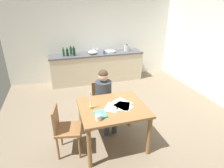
# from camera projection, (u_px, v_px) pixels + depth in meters

# --- Properties ---
(ground_plane) EXTENTS (5.20, 5.20, 0.04)m
(ground_plane) POSITION_uv_depth(u_px,v_px,m) (120.00, 118.00, 4.26)
(ground_plane) COLOR #7A6B56
(wall_back) EXTENTS (5.20, 0.12, 2.60)m
(wall_back) POSITION_uv_depth(u_px,v_px,m) (94.00, 38.00, 6.01)
(wall_back) COLOR silver
(wall_back) RESTS_ON ground
(kitchen_counter) EXTENTS (2.84, 0.64, 0.90)m
(kitchen_counter) POSITION_uv_depth(u_px,v_px,m) (97.00, 67.00, 6.03)
(kitchen_counter) COLOR beige
(kitchen_counter) RESTS_ON ground
(dining_table) EXTENTS (1.10, 0.97, 0.76)m
(dining_table) POSITION_uv_depth(u_px,v_px,m) (113.00, 112.00, 3.26)
(dining_table) COLOR olive
(dining_table) RESTS_ON ground
(chair_at_table) EXTENTS (0.43, 0.43, 0.87)m
(chair_at_table) POSITION_uv_depth(u_px,v_px,m) (102.00, 101.00, 3.95)
(chair_at_table) COLOR olive
(chair_at_table) RESTS_ON ground
(person_seated) EXTENTS (0.35, 0.61, 1.19)m
(person_seated) POSITION_uv_depth(u_px,v_px,m) (105.00, 96.00, 3.75)
(person_seated) COLOR #333842
(person_seated) RESTS_ON ground
(chair_side_empty) EXTENTS (0.47, 0.47, 0.87)m
(chair_side_empty) POSITION_uv_depth(u_px,v_px,m) (65.00, 128.00, 3.12)
(chair_side_empty) COLOR olive
(chair_side_empty) RESTS_ON ground
(coffee_mug) EXTENTS (0.13, 0.09, 0.09)m
(coffee_mug) POSITION_uv_depth(u_px,v_px,m) (98.00, 117.00, 2.83)
(coffee_mug) COLOR white
(coffee_mug) RESTS_ON dining_table
(candlestick) EXTENTS (0.06, 0.06, 0.30)m
(candlestick) POSITION_uv_depth(u_px,v_px,m) (91.00, 104.00, 3.12)
(candlestick) COLOR gold
(candlestick) RESTS_ON dining_table
(book_magazine) EXTENTS (0.18, 0.23, 0.03)m
(book_magazine) POSITION_uv_depth(u_px,v_px,m) (100.00, 114.00, 2.97)
(book_magazine) COLOR teal
(book_magazine) RESTS_ON dining_table
(paper_letter) EXTENTS (0.32, 0.36, 0.00)m
(paper_letter) POSITION_uv_depth(u_px,v_px,m) (123.00, 102.00, 3.34)
(paper_letter) COLOR white
(paper_letter) RESTS_ON dining_table
(paper_bill) EXTENTS (0.34, 0.36, 0.00)m
(paper_bill) POSITION_uv_depth(u_px,v_px,m) (112.00, 107.00, 3.19)
(paper_bill) COLOR white
(paper_bill) RESTS_ON dining_table
(paper_envelope) EXTENTS (0.31, 0.36, 0.00)m
(paper_envelope) POSITION_uv_depth(u_px,v_px,m) (123.00, 106.00, 3.23)
(paper_envelope) COLOR white
(paper_envelope) RESTS_ON dining_table
(paper_receipt) EXTENTS (0.33, 0.36, 0.00)m
(paper_receipt) POSITION_uv_depth(u_px,v_px,m) (123.00, 106.00, 3.22)
(paper_receipt) COLOR white
(paper_receipt) RESTS_ON dining_table
(sink_unit) EXTENTS (0.36, 0.36, 0.24)m
(sink_unit) POSITION_uv_depth(u_px,v_px,m) (110.00, 51.00, 5.96)
(sink_unit) COLOR #B2B7BC
(sink_unit) RESTS_ON kitchen_counter
(bottle_oil) EXTENTS (0.06, 0.06, 0.26)m
(bottle_oil) POSITION_uv_depth(u_px,v_px,m) (63.00, 52.00, 5.50)
(bottle_oil) COLOR #194C23
(bottle_oil) RESTS_ON kitchen_counter
(bottle_vinegar) EXTENTS (0.07, 0.07, 0.24)m
(bottle_vinegar) POSITION_uv_depth(u_px,v_px,m) (67.00, 52.00, 5.52)
(bottle_vinegar) COLOR black
(bottle_vinegar) RESTS_ON kitchen_counter
(bottle_wine_red) EXTENTS (0.07, 0.07, 0.26)m
(bottle_wine_red) POSITION_uv_depth(u_px,v_px,m) (71.00, 51.00, 5.68)
(bottle_wine_red) COLOR #194C23
(bottle_wine_red) RESTS_ON kitchen_counter
(bottle_sauce) EXTENTS (0.08, 0.08, 0.27)m
(bottle_sauce) POSITION_uv_depth(u_px,v_px,m) (74.00, 52.00, 5.55)
(bottle_sauce) COLOR black
(bottle_sauce) RESTS_ON kitchen_counter
(mixing_bowl) EXTENTS (0.25, 0.25, 0.11)m
(mixing_bowl) POSITION_uv_depth(u_px,v_px,m) (93.00, 52.00, 5.73)
(mixing_bowl) COLOR white
(mixing_bowl) RESTS_ON kitchen_counter
(stovetop_kettle) EXTENTS (0.18, 0.18, 0.22)m
(stovetop_kettle) POSITION_uv_depth(u_px,v_px,m) (127.00, 48.00, 6.07)
(stovetop_kettle) COLOR #B7BABF
(stovetop_kettle) RESTS_ON kitchen_counter
(wine_glass_near_sink) EXTENTS (0.07, 0.07, 0.15)m
(wine_glass_near_sink) POSITION_uv_depth(u_px,v_px,m) (97.00, 48.00, 5.96)
(wine_glass_near_sink) COLOR silver
(wine_glass_near_sink) RESTS_ON kitchen_counter
(wine_glass_by_kettle) EXTENTS (0.07, 0.07, 0.15)m
(wine_glass_by_kettle) POSITION_uv_depth(u_px,v_px,m) (94.00, 49.00, 5.93)
(wine_glass_by_kettle) COLOR silver
(wine_glass_by_kettle) RESTS_ON kitchen_counter
(teacup_on_counter) EXTENTS (0.11, 0.07, 0.10)m
(teacup_on_counter) POSITION_uv_depth(u_px,v_px,m) (104.00, 52.00, 5.76)
(teacup_on_counter) COLOR #33598C
(teacup_on_counter) RESTS_ON kitchen_counter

